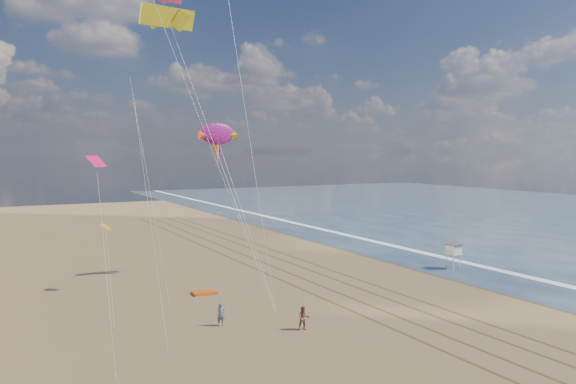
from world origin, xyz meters
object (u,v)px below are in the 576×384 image
object	(u,v)px
lifeguard_stand	(454,250)
grounded_kite	(205,293)
show_kite	(217,134)
kite_flyer_b	(304,318)
kite_flyer_a	(221,314)

from	to	relation	value
lifeguard_stand	grounded_kite	size ratio (longest dim) A/B	1.29
show_kite	kite_flyer_b	distance (m)	25.15
show_kite	kite_flyer_a	size ratio (longest dim) A/B	11.28
show_kite	kite_flyer_a	distance (m)	22.89
show_kite	kite_flyer_a	xyz separation A→B (m)	(-6.21, -16.54, -14.57)
grounded_kite	kite_flyer_b	size ratio (longest dim) A/B	1.21
kite_flyer_b	show_kite	bearing A→B (deg)	106.14
lifeguard_stand	kite_flyer_a	xyz separation A→B (m)	(-31.68, -7.30, -1.32)
show_kite	kite_flyer_b	size ratio (longest dim) A/B	11.01
grounded_kite	kite_flyer_a	xyz separation A→B (m)	(-2.24, -9.99, 0.78)
lifeguard_stand	show_kite	size ratio (longest dim) A/B	0.14
lifeguard_stand	kite_flyer_b	distance (m)	28.83
lifeguard_stand	kite_flyer_b	size ratio (longest dim) A/B	1.55
grounded_kite	kite_flyer_a	bearing A→B (deg)	-97.92
lifeguard_stand	kite_flyer_a	distance (m)	32.54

